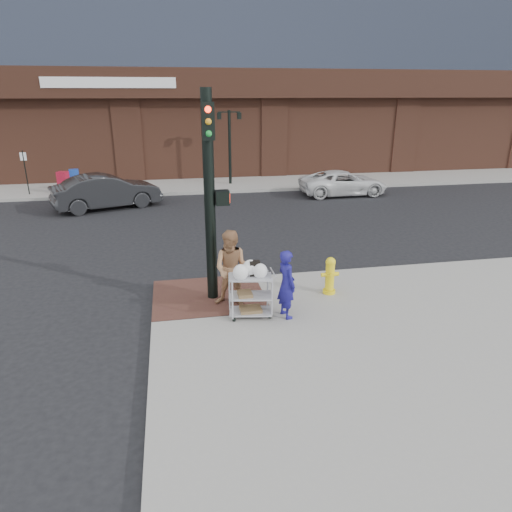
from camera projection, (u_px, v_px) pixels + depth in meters
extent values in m
plane|color=black|center=(237.00, 315.00, 10.96)|extent=(220.00, 220.00, 0.00)
cube|color=gray|center=(319.00, 149.00, 42.72)|extent=(65.00, 36.00, 0.15)
cube|color=#492422|center=(209.00, 295.00, 11.64)|extent=(2.80, 2.40, 0.01)
cylinder|color=black|center=(230.00, 148.00, 25.39)|extent=(0.16, 0.16, 4.00)
cube|color=black|center=(229.00, 112.00, 24.75)|extent=(1.20, 0.06, 0.06)
cube|color=black|center=(219.00, 116.00, 24.72)|extent=(0.22, 0.22, 0.35)
cube|color=black|center=(239.00, 116.00, 24.91)|extent=(0.22, 0.22, 0.35)
cylinder|color=black|center=(26.00, 173.00, 22.93)|extent=(0.05, 0.05, 2.20)
cylinder|color=black|center=(210.00, 200.00, 10.72)|extent=(0.26, 0.26, 5.00)
cube|color=black|center=(222.00, 198.00, 10.76)|extent=(0.32, 0.28, 0.34)
cube|color=#FF260C|center=(229.00, 197.00, 10.78)|extent=(0.02, 0.18, 0.22)
cube|color=black|center=(208.00, 121.00, 9.85)|extent=(0.28, 0.18, 0.80)
imported|color=navy|center=(286.00, 284.00, 10.31)|extent=(0.52, 0.67, 1.61)
imported|color=#A7754E|center=(232.00, 269.00, 10.82)|extent=(1.10, 0.98, 1.88)
imported|color=black|center=(107.00, 191.00, 20.82)|extent=(5.05, 3.24, 1.57)
imported|color=white|center=(343.00, 183.00, 23.64)|extent=(4.54, 2.14, 1.26)
cube|color=#A1A1A6|center=(250.00, 277.00, 10.25)|extent=(1.04, 0.69, 0.03)
cube|color=#A1A1A6|center=(250.00, 296.00, 10.41)|extent=(1.04, 0.69, 0.03)
cube|color=#A1A1A6|center=(251.00, 311.00, 10.54)|extent=(1.04, 0.69, 0.03)
cube|color=black|center=(255.00, 269.00, 10.26)|extent=(0.24, 0.15, 0.34)
cube|color=brown|center=(245.00, 294.00, 10.37)|extent=(0.32, 0.36, 0.09)
cube|color=brown|center=(251.00, 309.00, 10.52)|extent=(0.49, 0.39, 0.07)
cylinder|color=yellow|center=(329.00, 291.00, 11.78)|extent=(0.32, 0.32, 0.09)
cylinder|color=yellow|center=(330.00, 276.00, 11.64)|extent=(0.23, 0.23, 0.71)
sphere|color=yellow|center=(331.00, 262.00, 11.51)|extent=(0.25, 0.25, 0.25)
cylinder|color=yellow|center=(330.00, 274.00, 11.62)|extent=(0.46, 0.10, 0.10)
cube|color=#A8132B|center=(64.00, 183.00, 23.24)|extent=(0.59, 0.57, 1.13)
cube|color=#1A3FAA|center=(75.00, 180.00, 23.92)|extent=(0.54, 0.50, 1.12)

